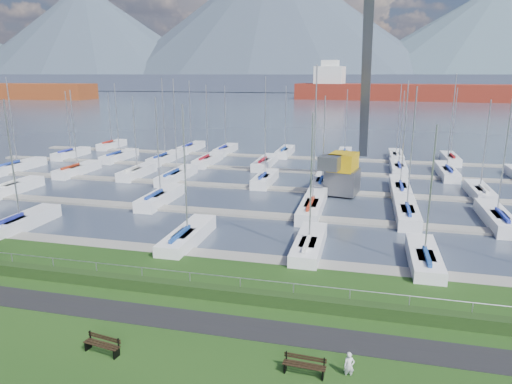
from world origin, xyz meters
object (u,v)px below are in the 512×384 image
(bench_left, at_px, (102,344))
(person, at_px, (349,363))
(crane, at_px, (349,141))
(bench_right, at_px, (304,365))

(bench_left, height_order, person, person)
(bench_left, distance_m, crane, 34.65)
(crane, bearing_deg, bench_left, -94.07)
(bench_left, relative_size, bench_right, 1.01)
(bench_left, bearing_deg, crane, 83.71)
(bench_right, bearing_deg, person, 13.53)
(person, bearing_deg, bench_right, 176.33)
(bench_right, xyz_separation_m, crane, (0.21, 32.39, 4.91))
(bench_right, distance_m, crane, 32.76)
(person, distance_m, crane, 32.44)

